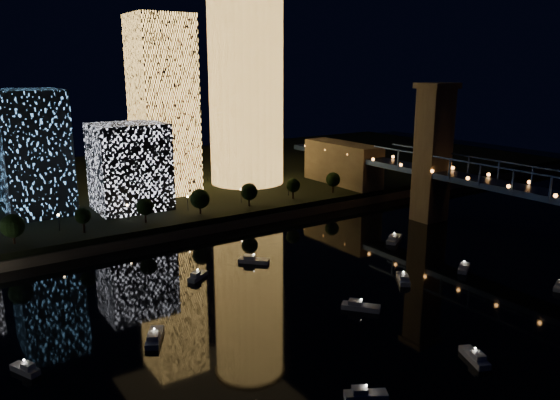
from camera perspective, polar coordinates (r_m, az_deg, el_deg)
The scene contains 10 objects.
ground at distance 133.74m, azimuth 12.84°, elevation -11.17°, with size 520.00×520.00×0.00m, color black.
far_bank at distance 263.45m, azimuth -13.13°, elevation 1.81°, with size 420.00×160.00×5.00m, color black.
seawall at distance 194.60m, azimuth -4.85°, elevation -2.40°, with size 420.00×6.00×3.00m, color #6B5E4C.
tower_cylindrical at distance 240.13m, azimuth -3.58°, elevation 11.89°, with size 34.00×34.00×85.14m.
tower_rectangular at distance 225.25m, azimuth -12.10°, elevation 9.56°, with size 22.07×22.07×70.23m, color #FFB751.
midrise_blocks at distance 206.02m, azimuth -25.98°, elevation 2.99°, with size 94.72×44.02×43.04m.
truss_bridge at distance 181.30m, azimuth 26.57°, elevation -0.23°, with size 13.00×266.00×50.00m.
motorboats at distance 135.81m, azimuth 6.33°, elevation -10.11°, with size 128.35×78.72×2.78m.
esplanade_trees at distance 183.75m, azimuth -15.80°, elevation -0.96°, with size 166.36×6.99×9.00m.
street_lamps at distance 190.35m, azimuth -15.66°, elevation -0.90°, with size 132.70×0.70×5.65m.
Camera 1 is at (-89.88, -81.86, 55.76)m, focal length 35.00 mm.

